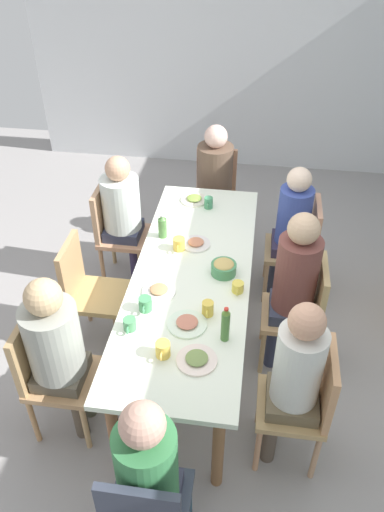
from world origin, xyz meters
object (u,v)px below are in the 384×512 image
(person_2, at_px, (123,209))
(cup_1, at_px, (208,309))
(chair_7, at_px, (49,370))
(bottle_1, at_px, (225,325))
(person_7, at_px, (56,345))
(plate_0, at_px, (187,323))
(plate_1, at_px, (197,359))
(cup_6, at_px, (179,244))
(plate_4, at_px, (194,199))
(chair_2, at_px, (115,229))
(bowl_0, at_px, (224,268))
(cup_2, at_px, (238,287))
(plate_3, at_px, (159,291))
(cup_3, at_px, (145,304))
(cup_4, at_px, (163,349))
(person_5, at_px, (295,374))
(cup_0, at_px, (208,203))
(chair_1, at_px, (215,191))
(plate_2, at_px, (196,243))
(bottle_0, at_px, (162,226))
(cup_5, at_px, (130,324))
(person_1, at_px, (215,175))
(chair_0, at_px, (87,288))
(person_3, at_px, (291,224))
(chair_4, at_px, (146,512))
(chair_3, at_px, (300,245))
(person_4, at_px, (148,471))
(chair_5, at_px, (306,400))
(dining_table, at_px, (192,282))
(chair_6, at_px, (302,309))

(person_2, relative_size, cup_1, 10.91)
(chair_7, xyz_separation_m, bottle_1, (-0.19, 1.06, 0.35))
(person_7, relative_size, plate_0, 5.04)
(plate_1, bearing_deg, cup_6, -165.14)
(chair_7, relative_size, cup_1, 8.21)
(chair_7, relative_size, plate_4, 4.00)
(chair_2, height_order, bowl_0, chair_2)
(person_7, distance_m, cup_6, 1.17)
(person_7, distance_m, plate_4, 1.81)
(chair_7, bearing_deg, chair_2, 180.00)
(cup_2, bearing_deg, plate_3, -80.87)
(cup_3, distance_m, bottle_1, 0.55)
(cup_3, bearing_deg, plate_1, 45.65)
(plate_4, height_order, cup_3, cup_3)
(cup_6, relative_size, bottle_1, 0.49)
(person_2, xyz_separation_m, cup_4, (1.53, 0.64, 0.08))
(person_5, distance_m, plate_0, 0.71)
(plate_3, distance_m, cup_0, 1.10)
(chair_7, relative_size, cup_2, 7.84)
(chair_1, height_order, bottle_1, bottle_1)
(cup_4, bearing_deg, cup_3, -153.04)
(plate_2, relative_size, bottle_0, 1.09)
(person_2, xyz_separation_m, person_5, (1.54, 1.39, 0.01))
(person_5, distance_m, cup_5, 1.01)
(cup_5, bearing_deg, person_2, -163.65)
(person_1, distance_m, cup_2, 1.63)
(chair_0, xyz_separation_m, person_3, (-0.77, 1.47, 0.20))
(chair_4, xyz_separation_m, cup_2, (-1.39, 0.33, 0.27))
(chair_1, relative_size, cup_6, 7.30)
(chair_3, height_order, person_5, person_5)
(chair_2, distance_m, cup_1, 1.52)
(person_7, bearing_deg, bottle_1, 101.24)
(person_2, relative_size, cup_5, 10.39)
(person_4, distance_m, plate_0, 0.95)
(cup_2, bearing_deg, chair_5, 36.08)
(person_1, relative_size, person_5, 0.97)
(plate_1, xyz_separation_m, plate_2, (-1.10, -0.16, 0.00))
(chair_1, distance_m, person_1, 0.23)
(person_3, xyz_separation_m, chair_4, (2.31, -0.69, -0.20))
(dining_table, distance_m, person_1, 1.45)
(person_1, relative_size, chair_2, 1.34)
(dining_table, distance_m, person_7, 1.04)
(plate_2, bearing_deg, chair_5, 36.03)
(plate_0, bearing_deg, plate_3, -139.90)
(chair_6, distance_m, cup_0, 1.18)
(chair_2, bearing_deg, person_4, 19.45)
(plate_1, distance_m, bowl_0, 0.81)
(chair_4, distance_m, plate_0, 1.07)
(chair_4, height_order, cup_0, chair_4)
(cup_6, bearing_deg, cup_3, -9.17)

